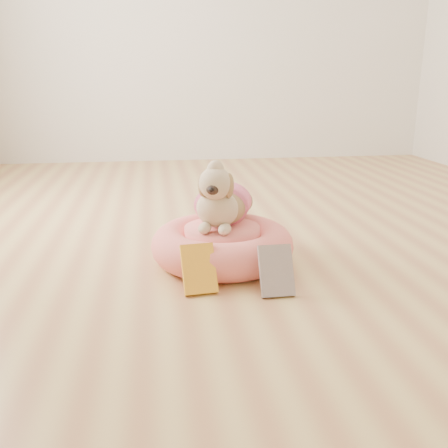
{
  "coord_description": "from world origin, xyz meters",
  "views": [
    {
      "loc": [
        -0.5,
        -2.32,
        0.75
      ],
      "look_at": [
        -0.24,
        -0.43,
        0.18
      ],
      "focal_mm": 40.0,
      "sensor_mm": 36.0,
      "label": 1
    }
  ],
  "objects": [
    {
      "name": "book_yellow",
      "position": [
        -0.36,
        -0.66,
        0.08
      ],
      "size": [
        0.13,
        0.13,
        0.17
      ],
      "primitive_type": "cube",
      "rotation": [
        -0.55,
        0.0,
        0.1
      ],
      "color": "yellow",
      "rests_on": "floor"
    },
    {
      "name": "pet_bed",
      "position": [
        -0.24,
        -0.38,
        0.07
      ],
      "size": [
        0.59,
        0.59,
        0.15
      ],
      "color": "#EC615C",
      "rests_on": "floor"
    },
    {
      "name": "wall_back",
      "position": [
        0.0,
        2.25,
        1.35
      ],
      "size": [
        4.5,
        0.0,
        4.5
      ],
      "primitive_type": "plane",
      "rotation": [
        1.57,
        0.0,
        0.0
      ],
      "color": "beige",
      "rests_on": "floor"
    },
    {
      "name": "dog",
      "position": [
        -0.24,
        -0.35,
        0.3
      ],
      "size": [
        0.39,
        0.47,
        0.29
      ],
      "primitive_type": null,
      "rotation": [
        0.0,
        0.0,
        -0.33
      ],
      "color": "olive",
      "rests_on": "pet_bed"
    },
    {
      "name": "floor",
      "position": [
        0.0,
        0.0,
        0.0
      ],
      "size": [
        4.5,
        4.5,
        0.0
      ],
      "primitive_type": "plane",
      "color": "#B87D4C",
      "rests_on": "ground"
    },
    {
      "name": "book_white",
      "position": [
        -0.09,
        -0.72,
        0.09
      ],
      "size": [
        0.12,
        0.1,
        0.17
      ],
      "primitive_type": "cube",
      "rotation": [
        -0.49,
        0.0,
        0.02
      ],
      "color": "white",
      "rests_on": "floor"
    }
  ]
}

